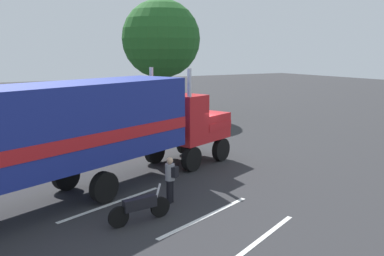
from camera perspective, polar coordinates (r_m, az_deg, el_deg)
The scene contains 8 objects.
ground_plane at distance 20.08m, azimuth -0.88°, elevation -4.69°, with size 120.00×120.00×0.00m, color #2D2D30.
lane_stripe_near at distance 15.11m, azimuth -10.74°, elevation -10.02°, with size 4.40×0.16×0.01m, color silver.
lane_stripe_mid at distance 13.78m, azimuth 1.86°, elevation -11.89°, with size 4.40×0.16×0.01m, color silver.
lane_stripe_far at distance 12.26m, azimuth 8.90°, elevation -14.94°, with size 4.40×0.16×0.01m, color silver.
semi_truck at distance 15.55m, azimuth -14.39°, elevation 0.06°, with size 14.05×7.66×4.50m.
person_bystander at distance 14.69m, azimuth -2.93°, elevation -6.78°, with size 0.43×0.48×1.63m.
motorcycle at distance 13.31m, azimuth -7.02°, elevation -10.59°, with size 2.11×0.34×1.12m.
tree_center at distance 34.03m, azimuth -4.21°, elevation 11.94°, with size 6.17×6.17×9.25m.
Camera 1 is at (-9.47, -16.91, 5.23)m, focal length 39.41 mm.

